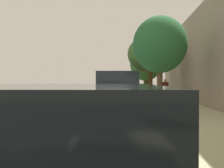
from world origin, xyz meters
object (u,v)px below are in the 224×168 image
at_px(parked_suv_red_mid, 124,88).
at_px(street_tree_corner, 146,64).
at_px(cyclist_with_backpack, 136,92).
at_px(pedestrian_on_phone, 165,88).
at_px(fire_hydrant, 144,95).
at_px(parked_pickup_white_second, 118,97).
at_px(street_tree_far_end, 150,54).
at_px(street_tree_mid_block, 160,45).
at_px(bicycle_at_curb, 131,104).

xyz_separation_m(parked_suv_red_mid, street_tree_corner, (2.02, 7.05, 2.19)).
bearing_deg(cyclist_with_backpack, street_tree_corner, 84.41).
relative_size(parked_suv_red_mid, pedestrian_on_phone, 3.04).
distance_m(pedestrian_on_phone, fire_hydrant, 2.03).
bearing_deg(street_tree_corner, cyclist_with_backpack, -95.59).
xyz_separation_m(pedestrian_on_phone, fire_hydrant, (-1.58, -1.19, -0.45)).
xyz_separation_m(parked_pickup_white_second, street_tree_far_end, (2.03, 9.63, 2.71)).
bearing_deg(street_tree_mid_block, parked_suv_red_mid, 112.81).
distance_m(parked_suv_red_mid, street_tree_corner, 7.65).
distance_m(street_tree_corner, pedestrian_on_phone, 7.29).
bearing_deg(street_tree_mid_block, cyclist_with_backpack, -137.92).
distance_m(street_tree_far_end, pedestrian_on_phone, 3.05).
distance_m(parked_suv_red_mid, fire_hydrant, 1.81).
distance_m(street_tree_far_end, street_tree_corner, 5.63).
height_order(street_tree_far_end, fire_hydrant, street_tree_far_end).
distance_m(cyclist_with_backpack, street_tree_mid_block, 2.97).
xyz_separation_m(parked_pickup_white_second, street_tree_mid_block, (2.03, 3.40, 2.52)).
xyz_separation_m(street_tree_mid_block, pedestrian_on_phone, (0.98, 4.97, -2.41)).
height_order(street_tree_mid_block, pedestrian_on_phone, street_tree_mid_block).
distance_m(parked_pickup_white_second, street_tree_mid_block, 4.69).
relative_size(street_tree_corner, fire_hydrant, 5.71).
xyz_separation_m(street_tree_far_end, street_tree_corner, (0.00, 5.62, -0.39)).
distance_m(parked_suv_red_mid, street_tree_far_end, 3.58).
bearing_deg(parked_suv_red_mid, pedestrian_on_phone, 3.27).
bearing_deg(pedestrian_on_phone, cyclist_with_backpack, -110.19).
distance_m(cyclist_with_backpack, fire_hydrant, 4.99).
height_order(parked_pickup_white_second, cyclist_with_backpack, parked_pickup_white_second).
bearing_deg(pedestrian_on_phone, bicycle_at_curb, -113.61).
xyz_separation_m(bicycle_at_curb, street_tree_far_end, (1.50, 6.92, 3.22)).
bearing_deg(pedestrian_on_phone, parked_pickup_white_second, -109.75).
bearing_deg(parked_suv_red_mid, street_tree_far_end, 35.32).
relative_size(cyclist_with_backpack, pedestrian_on_phone, 1.05).
bearing_deg(street_tree_corner, pedestrian_on_phone, -81.90).
relative_size(parked_suv_red_mid, bicycle_at_curb, 2.67).
relative_size(bicycle_at_curb, pedestrian_on_phone, 1.14).
distance_m(parked_suv_red_mid, bicycle_at_curb, 5.55).
height_order(cyclist_with_backpack, street_tree_corner, street_tree_corner).
relative_size(street_tree_mid_block, street_tree_far_end, 0.97).
bearing_deg(street_tree_corner, parked_suv_red_mid, -105.98).
bearing_deg(street_tree_far_end, street_tree_corner, 90.00).
distance_m(parked_pickup_white_second, street_tree_far_end, 10.20).
xyz_separation_m(street_tree_far_end, pedestrian_on_phone, (0.98, -1.26, -2.60)).
relative_size(street_tree_mid_block, fire_hydrant, 5.70).
relative_size(pedestrian_on_phone, fire_hydrant, 1.85).
relative_size(cyclist_with_backpack, street_tree_mid_block, 0.34).
xyz_separation_m(cyclist_with_backpack, street_tree_corner, (1.27, 12.99, 2.22)).
bearing_deg(pedestrian_on_phone, street_tree_mid_block, -101.13).
relative_size(parked_suv_red_mid, cyclist_with_backpack, 2.88).
height_order(parked_pickup_white_second, parked_suv_red_mid, parked_suv_red_mid).
distance_m(parked_pickup_white_second, street_tree_corner, 15.55).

